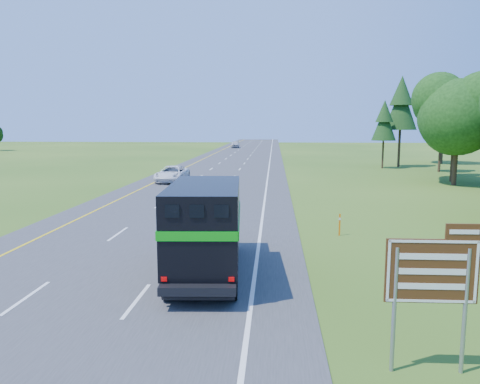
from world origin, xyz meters
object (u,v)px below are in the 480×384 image
Objects in this scene: horse_truck at (206,225)px; white_suv at (172,174)px; far_car at (235,144)px; exit_sign at (433,277)px.

white_suv is (-7.53, 28.31, -1.08)m from horse_truck.
far_car is at bearing 91.29° from white_suv.
horse_truck reaches higher than far_car.
horse_truck is 9.04m from exit_sign.
exit_sign reaches higher than far_car.
white_suv is at bearing -94.81° from far_car.
far_car is 1.46× the size of exit_sign.
white_suv is at bearing 110.27° from exit_sign.
exit_sign is (6.08, -6.68, 0.36)m from horse_truck.
horse_truck is 98.28m from far_car.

